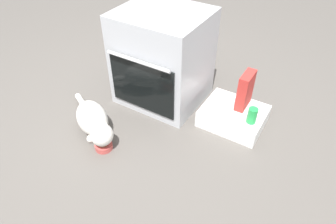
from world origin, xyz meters
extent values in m
plane|color=#56514C|center=(0.00, 0.00, 0.00)|extent=(8.00, 8.00, 0.00)
cube|color=#B7BABF|center=(-0.04, 0.47, 0.37)|extent=(0.65, 0.58, 0.74)
cube|color=black|center=(-0.04, 0.17, 0.28)|extent=(0.55, 0.01, 0.41)
cylinder|color=silver|center=(-0.04, 0.14, 0.50)|extent=(0.52, 0.02, 0.02)
cube|color=white|center=(0.59, 0.46, 0.07)|extent=(0.46, 0.38, 0.13)
cylinder|color=#C64C47|center=(-0.07, -0.27, 0.02)|extent=(0.12, 0.12, 0.04)
sphere|color=brown|center=(-0.07, -0.27, 0.04)|extent=(0.07, 0.07, 0.07)
ellipsoid|color=silver|center=(-0.25, -0.17, 0.12)|extent=(0.40, 0.35, 0.21)
sphere|color=silver|center=(-0.07, -0.27, 0.14)|extent=(0.16, 0.16, 0.16)
cone|color=silver|center=(-0.04, -0.23, 0.20)|extent=(0.06, 0.06, 0.07)
cone|color=silver|center=(-0.09, -0.31, 0.20)|extent=(0.06, 0.06, 0.07)
cylinder|color=silver|center=(-0.50, -0.02, 0.07)|extent=(0.28, 0.19, 0.10)
sphere|color=silver|center=(-0.13, -0.17, 0.03)|extent=(0.06, 0.06, 0.06)
sphere|color=silver|center=(-0.19, -0.27, 0.03)|extent=(0.06, 0.06, 0.06)
cylinder|color=green|center=(0.75, 0.38, 0.19)|extent=(0.07, 0.07, 0.12)
cube|color=#B72D28|center=(0.63, 0.53, 0.27)|extent=(0.07, 0.18, 0.28)
camera|label=1|loc=(1.07, -1.27, 1.55)|focal=32.02mm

